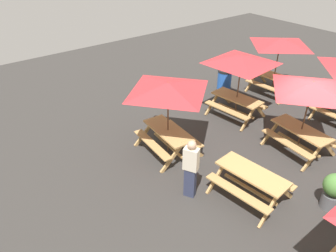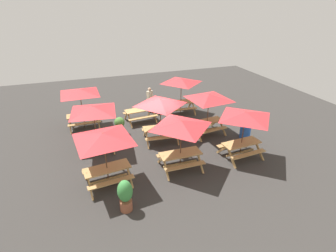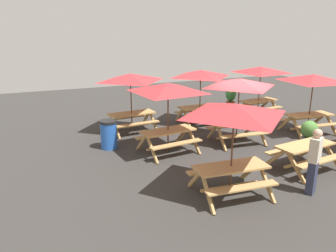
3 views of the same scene
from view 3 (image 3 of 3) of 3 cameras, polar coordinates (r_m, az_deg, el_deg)
ground_plane at (r=12.21m, az=13.09°, el=-2.63°), size 27.27×27.27×0.00m
picnic_table_0 at (r=7.67m, az=11.43°, el=1.61°), size 2.17×2.17×2.34m
picnic_table_1 at (r=10.35m, az=0.00°, el=5.79°), size 2.81×2.81×2.34m
picnic_table_2 at (r=15.59m, az=15.84°, el=8.81°), size 2.81×2.81×2.34m
picnic_table_3 at (r=13.57m, az=23.98°, el=6.94°), size 2.81×2.81×2.34m
picnic_table_4 at (r=11.57m, az=12.31°, el=6.55°), size 2.19×2.19×2.34m
picnic_table_5 at (r=12.69m, az=-6.54°, el=7.68°), size 2.14×2.14×2.34m
picnic_table_6 at (r=13.79m, az=5.71°, el=8.41°), size 2.01×2.01×2.34m
picnic_table_8 at (r=10.20m, az=22.70°, el=-4.02°), size 1.93×1.69×0.81m
trash_bin_blue at (r=11.27m, az=-10.27°, el=-1.43°), size 0.59×0.59×0.98m
potted_plant_0 at (r=16.89m, az=10.88°, el=5.15°), size 0.53×0.53×1.24m
potted_plant_1 at (r=12.05m, az=23.33°, el=-1.15°), size 0.56×0.56×0.97m
person_standing at (r=8.68m, az=24.10°, el=-5.44°), size 0.42×0.36×1.67m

